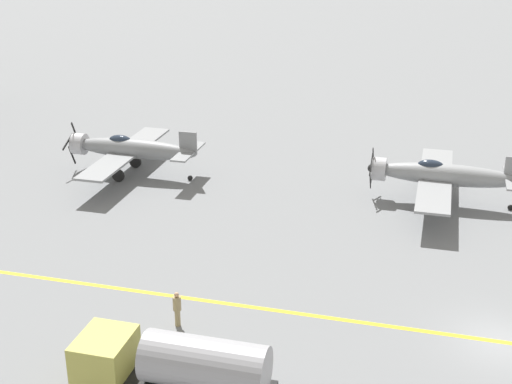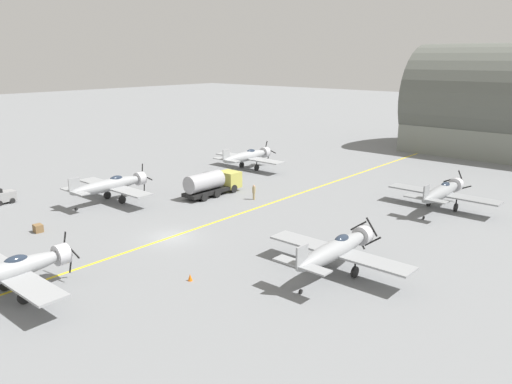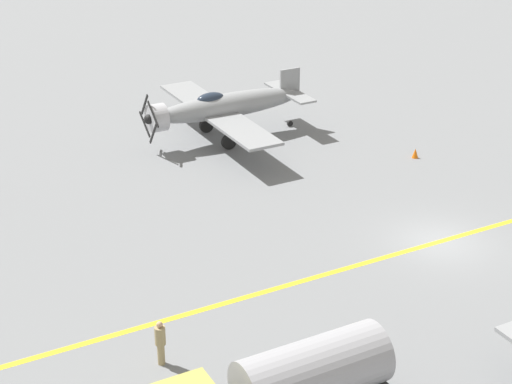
{
  "view_description": "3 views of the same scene",
  "coord_description": "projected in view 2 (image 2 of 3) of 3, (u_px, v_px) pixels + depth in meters",
  "views": [
    {
      "loc": [
        -29.43,
        3.68,
        18.51
      ],
      "look_at": [
        5.65,
        13.0,
        3.81
      ],
      "focal_mm": 50.0,
      "sensor_mm": 36.0,
      "label": 1
    },
    {
      "loc": [
        34.64,
        -27.84,
        16.26
      ],
      "look_at": [
        2.69,
        9.06,
        2.99
      ],
      "focal_mm": 35.0,
      "sensor_mm": 36.0,
      "label": 2
    },
    {
      "loc": [
        -26.14,
        23.53,
        18.58
      ],
      "look_at": [
        5.01,
        6.81,
        1.93
      ],
      "focal_mm": 60.0,
      "sensor_mm": 36.0,
      "label": 3
    }
  ],
  "objects": [
    {
      "name": "airplane_far_left",
      "position": [
        248.0,
        156.0,
        73.76
      ],
      "size": [
        12.0,
        9.98,
        3.75
      ],
      "rotation": [
        0.0,
        0.0,
        -0.05
      ],
      "color": "#97999C",
      "rests_on": "ground"
    },
    {
      "name": "taxiway_stripe",
      "position": [
        171.0,
        237.0,
        46.45
      ],
      "size": [
        0.3,
        160.0,
        0.01
      ],
      "primitive_type": "cube",
      "color": "yellow",
      "rests_on": "ground"
    },
    {
      "name": "airplane_far_right",
      "position": [
        442.0,
        192.0,
        54.37
      ],
      "size": [
        12.0,
        9.98,
        3.67
      ],
      "rotation": [
        0.0,
        0.0,
        0.13
      ],
      "color": "gray",
      "rests_on": "ground"
    },
    {
      "name": "fuel_tanker",
      "position": [
        213.0,
        183.0,
        60.25
      ],
      "size": [
        2.68,
        8.0,
        2.98
      ],
      "color": "black",
      "rests_on": "ground"
    },
    {
      "name": "traffic_cone",
      "position": [
        190.0,
        277.0,
        37.38
      ],
      "size": [
        0.36,
        0.36,
        0.55
      ],
      "primitive_type": "cone",
      "color": "orange",
      "rests_on": "ground"
    },
    {
      "name": "airplane_mid_left",
      "position": [
        111.0,
        185.0,
        57.27
      ],
      "size": [
        12.0,
        9.98,
        3.79
      ],
      "rotation": [
        0.0,
        0.0,
        0.2
      ],
      "color": "gray",
      "rests_on": "ground"
    },
    {
      "name": "airplane_mid_right",
      "position": [
        336.0,
        249.0,
        38.15
      ],
      "size": [
        12.0,
        9.98,
        3.65
      ],
      "rotation": [
        0.0,
        0.0,
        0.05
      ],
      "color": "gray",
      "rests_on": "ground"
    },
    {
      "name": "ground_plane",
      "position": [
        171.0,
        237.0,
        46.45
      ],
      "size": [
        400.0,
        400.0,
        0.0
      ],
      "primitive_type": "plane",
      "color": "slate"
    },
    {
      "name": "airplane_near_center",
      "position": [
        6.0,
        272.0,
        34.14
      ],
      "size": [
        12.0,
        9.98,
        3.72
      ],
      "rotation": [
        0.0,
        0.0,
        0.09
      ],
      "color": "#939699",
      "rests_on": "ground"
    },
    {
      "name": "supply_crate_by_tanker",
      "position": [
        38.0,
        228.0,
        47.76
      ],
      "size": [
        0.96,
        0.83,
        0.75
      ],
      "primitive_type": "cube",
      "rotation": [
        0.0,
        0.0,
        -0.09
      ],
      "color": "brown",
      "rests_on": "ground"
    },
    {
      "name": "tow_tractor",
      "position": [
        3.0,
        197.0,
        56.96
      ],
      "size": [
        1.57,
        2.6,
        1.79
      ],
      "color": "gray",
      "rests_on": "ground"
    },
    {
      "name": "ground_crew_walking",
      "position": [
        254.0,
        192.0,
        58.46
      ],
      "size": [
        0.39,
        0.39,
        1.79
      ],
      "color": "tan",
      "rests_on": "ground"
    }
  ]
}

